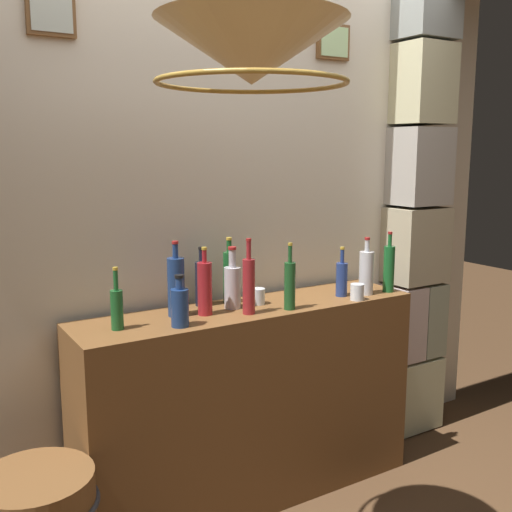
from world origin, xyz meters
The scene contains 18 objects.
panelled_rear_partition centered at (0.00, 1.10, 1.46)m, with size 3.55×0.15×2.77m.
stone_pillar centered at (1.20, 0.97, 1.32)m, with size 0.34×0.30×2.69m.
bar_shelf_unit centered at (0.00, 0.82, 0.48)m, with size 1.67×0.40×0.95m, color brown.
liquor_bottle_gin centered at (0.13, 0.69, 1.07)m, with size 0.05×0.05×0.31m.
liquor_bottle_scotch centered at (-0.24, 0.81, 1.07)m, with size 0.07×0.07×0.30m.
liquor_bottle_rye centered at (-0.08, 0.85, 1.06)m, with size 0.08×0.08×0.29m.
liquor_bottle_vermouth centered at (-0.41, 0.71, 1.04)m, with size 0.07×0.07×0.22m.
liquor_bottle_rum centered at (0.77, 0.71, 1.08)m, with size 0.06×0.06×0.31m.
liquor_bottle_sherry centered at (-0.64, 0.80, 1.04)m, with size 0.05×0.05×0.26m.
liquor_bottle_brandy centered at (-0.06, 0.72, 1.08)m, with size 0.06×0.06×0.34m.
liquor_bottle_whiskey centered at (0.63, 0.73, 1.07)m, with size 0.07×0.07×0.29m.
liquor_bottle_port centered at (0.50, 0.77, 1.04)m, with size 0.06×0.06×0.25m.
liquor_bottle_amaro centered at (-0.17, 0.97, 1.06)m, with size 0.07×0.07×0.28m.
liquor_bottle_vodka centered at (-0.35, 0.86, 1.09)m, with size 0.08×0.08×0.33m.
liquor_bottle_tequila centered at (-0.04, 0.94, 1.08)m, with size 0.06×0.06×0.32m.
glass_tumbler_rocks centered at (0.06, 0.85, 0.99)m, with size 0.07×0.07×0.08m.
glass_tumbler_highball centered at (0.51, 0.66, 0.99)m, with size 0.07×0.07×0.08m.
pendant_lamp centered at (-0.40, 0.15, 1.97)m, with size 0.61×0.61×0.62m.
Camera 1 is at (-1.40, -1.51, 1.68)m, focal length 42.13 mm.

